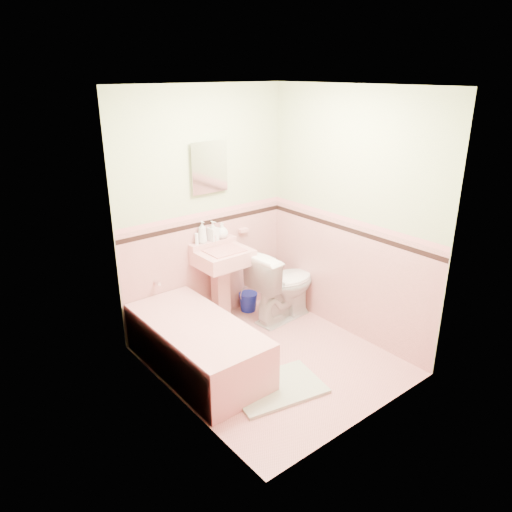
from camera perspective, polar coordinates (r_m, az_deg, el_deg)
floor at (r=4.78m, az=1.92°, el=-12.12°), size 2.20×2.20×0.00m
ceiling at (r=4.00m, az=2.38°, el=19.41°), size 2.20×2.20×0.00m
wall_back at (r=5.07m, az=-6.07°, el=5.34°), size 2.50×0.00×2.50m
wall_front at (r=3.53m, az=13.91°, el=-2.37°), size 2.50×0.00×2.50m
wall_left at (r=3.69m, az=-9.71°, el=-0.98°), size 0.00×2.50×2.50m
wall_right at (r=4.91m, az=11.02°, el=4.55°), size 0.00×2.50×2.50m
wainscot_back at (r=5.27m, az=-5.73°, el=-1.50°), size 2.00×0.00×2.00m
wainscot_front at (r=3.83m, az=12.91°, el=-11.27°), size 2.00×0.00×2.00m
wainscot_left at (r=3.98m, az=-8.98°, el=-9.65°), size 0.00×2.20×2.20m
wainscot_right at (r=5.12m, az=10.43°, el=-2.46°), size 0.00×2.20×2.20m
accent_back at (r=5.09m, az=-5.90°, el=3.89°), size 2.00×0.00×2.00m
accent_front at (r=3.59m, az=13.51°, el=-4.19°), size 2.00×0.00×2.00m
accent_left at (r=3.74m, az=-9.35°, el=-2.76°), size 0.00×2.20×2.20m
accent_right at (r=4.93m, az=10.78°, el=3.07°), size 0.00×2.20×2.20m
cap_back at (r=5.06m, az=-5.94°, el=4.97°), size 2.00×0.00×2.00m
cap_front at (r=3.55m, az=13.64°, el=-2.73°), size 2.00×0.00×2.00m
cap_left at (r=3.71m, az=-9.44°, el=-1.35°), size 0.00×2.20×2.20m
cap_right at (r=4.90m, az=10.86°, el=4.18°), size 0.00×2.20×2.20m
bathtub at (r=4.57m, az=-6.92°, el=-10.63°), size 0.70×1.50×0.45m
tub_faucet at (r=4.94m, az=-11.60°, el=-3.05°), size 0.04×0.12×0.04m
sink at (r=5.19m, az=-3.81°, el=-3.82°), size 0.55×0.48×0.87m
sink_faucet at (r=5.10m, az=-4.86°, el=1.97°), size 0.02×0.02×0.10m
medicine_cabinet at (r=4.97m, az=-5.59°, el=10.38°), size 0.37×0.04×0.46m
soap_dish at (r=5.38m, az=-1.52°, el=3.06°), size 0.11×0.06×0.04m
soap_bottle_left at (r=5.04m, az=-6.34°, el=2.80°), size 0.10×0.10×0.24m
soap_bottle_mid at (r=5.11m, az=-5.10°, el=2.96°), size 0.11×0.11×0.21m
soap_bottle_right at (r=5.18m, az=-4.04°, el=3.01°), size 0.16×0.16×0.17m
tube at (r=5.02m, az=-6.99°, el=2.01°), size 0.04×0.04×0.12m
toilet at (r=5.34m, az=3.19°, el=-3.36°), size 0.83×0.51×0.81m
bucket at (r=5.62m, az=-0.93°, el=-5.40°), size 0.26×0.26×0.21m
bath_mat at (r=4.39m, az=2.46°, el=-15.23°), size 0.88×0.68×0.03m
shoe at (r=4.38m, az=1.47°, el=-14.65°), size 0.14×0.07×0.06m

